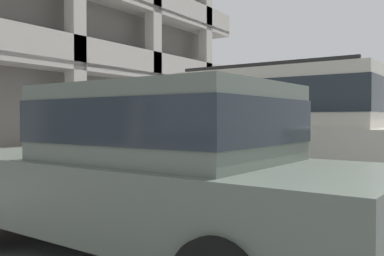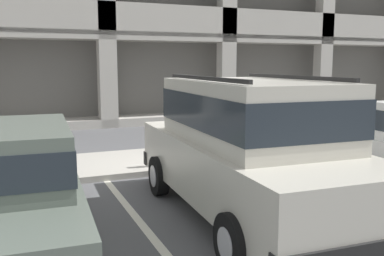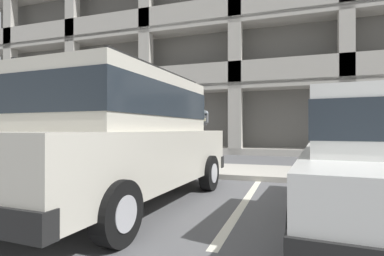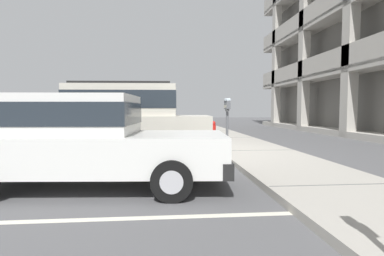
{
  "view_description": "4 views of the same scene",
  "coord_description": "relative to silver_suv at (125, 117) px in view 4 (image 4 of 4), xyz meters",
  "views": [
    {
      "loc": [
        -6.35,
        -4.88,
        1.26
      ],
      "look_at": [
        -0.14,
        -0.88,
        1.09
      ],
      "focal_mm": 40.0,
      "sensor_mm": 36.0,
      "label": 1
    },
    {
      "loc": [
        -3.15,
        -7.64,
        2.2
      ],
      "look_at": [
        -0.23,
        -0.64,
        1.05
      ],
      "focal_mm": 40.0,
      "sensor_mm": 36.0,
      "label": 2
    },
    {
      "loc": [
        2.34,
        -6.53,
        1.16
      ],
      "look_at": [
        0.28,
        -0.41,
        1.19
      ],
      "focal_mm": 28.0,
      "sensor_mm": 36.0,
      "label": 3
    },
    {
      "loc": [
        8.4,
        -1.37,
        1.3
      ],
      "look_at": [
        -0.21,
        -0.59,
        0.77
      ],
      "focal_mm": 28.0,
      "sensor_mm": 36.0,
      "label": 4
    }
  ],
  "objects": [
    {
      "name": "ground_plane",
      "position": [
        0.13,
        2.48,
        -1.14
      ],
      "size": [
        80.0,
        80.0,
        0.1
      ],
      "color": "#565659"
    },
    {
      "name": "sidewalk",
      "position": [
        0.13,
        3.78,
        -1.03
      ],
      "size": [
        40.0,
        2.2,
        0.12
      ],
      "color": "#ADA89E",
      "rests_on": "ground_plane"
    },
    {
      "name": "parking_stall_lines",
      "position": [
        1.75,
        1.08,
        -1.08
      ],
      "size": [
        13.06,
        4.8,
        0.01
      ],
      "color": "silver",
      "rests_on": "ground_plane"
    },
    {
      "name": "silver_suv",
      "position": [
        0.0,
        0.0,
        0.0
      ],
      "size": [
        2.17,
        4.86,
        2.03
      ],
      "rotation": [
        0.0,
        0.0,
        -0.05
      ],
      "color": "beige",
      "rests_on": "ground_plane"
    },
    {
      "name": "red_sedan",
      "position": [
        -3.22,
        -0.02,
        -0.27
      ],
      "size": [
        2.01,
        4.57,
        1.54
      ],
      "rotation": [
        0.0,
        0.0,
        -0.05
      ],
      "color": "#5B665B",
      "rests_on": "ground_plane"
    },
    {
      "name": "dark_hatchback",
      "position": [
        3.45,
        -0.2,
        -0.27
      ],
      "size": [
        2.07,
        4.6,
        1.54
      ],
      "rotation": [
        0.0,
        0.0,
        -0.07
      ],
      "color": "silver",
      "rests_on": "ground_plane"
    },
    {
      "name": "parking_meter_near",
      "position": [
        0.38,
        2.83,
        0.14
      ],
      "size": [
        0.35,
        0.12,
        1.49
      ],
      "color": "#595B60",
      "rests_on": "sidewalk"
    },
    {
      "name": "fire_hydrant",
      "position": [
        -3.8,
        3.13,
        -0.62
      ],
      "size": [
        0.3,
        0.3,
        0.7
      ],
      "color": "red",
      "rests_on": "sidewalk"
    }
  ]
}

